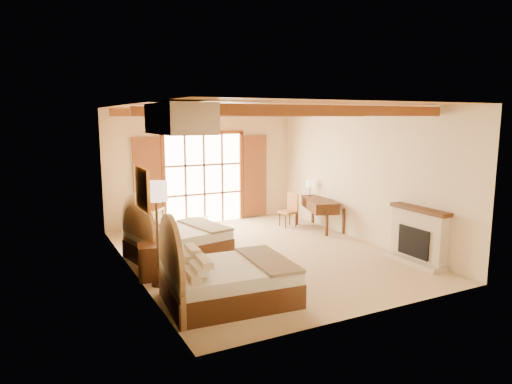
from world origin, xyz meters
TOP-DOWN VIEW (x-y plane):
  - floor at (0.00, 0.00)m, footprint 7.00×7.00m
  - wall_back at (0.00, 3.50)m, footprint 5.50×0.00m
  - wall_left at (-2.75, 0.00)m, footprint 0.00×7.00m
  - wall_right at (2.75, 0.00)m, footprint 0.00×7.00m
  - ceiling at (0.00, 0.00)m, footprint 7.00×7.00m
  - ceiling_beams at (0.00, 0.00)m, footprint 5.39×4.60m
  - french_doors at (0.00, 3.44)m, footprint 3.95×0.08m
  - fireplace at (2.60, -2.00)m, footprint 0.46×1.40m
  - painting at (-2.70, -0.75)m, footprint 0.06×0.95m
  - canopy_valance at (-2.40, -2.00)m, footprint 0.70×1.40m
  - bed_near at (-1.81, -2.07)m, footprint 2.13×1.67m
  - bed_far at (-1.79, 0.67)m, footprint 2.21×1.82m
  - nightstand at (-2.48, -0.43)m, footprint 0.63×0.63m
  - floor_lamp at (-2.50, -0.86)m, footprint 0.40×0.40m
  - armchair at (-1.79, 2.95)m, footprint 1.02×1.02m
  - ottoman at (-0.59, 2.34)m, footprint 0.66×0.66m
  - desk at (2.46, 1.31)m, footprint 1.09×1.64m
  - desk_chair at (1.88, 1.93)m, footprint 0.48×0.47m
  - desk_lamp at (2.54, 1.89)m, footprint 0.21×0.21m

SIDE VIEW (x-z plane):
  - floor at x=0.00m, z-range 0.00..0.00m
  - ottoman at x=-0.59m, z-range 0.00..0.38m
  - desk_chair at x=1.88m, z-range -0.18..0.75m
  - nightstand at x=-2.48m, z-range 0.00..0.65m
  - armchair at x=-1.79m, z-range 0.00..0.67m
  - bed_far at x=-1.79m, z-range -0.25..1.03m
  - bed_near at x=-1.81m, z-range -0.26..1.07m
  - desk at x=2.46m, z-range 0.03..0.85m
  - fireplace at x=2.60m, z-range -0.07..1.09m
  - desk_lamp at x=2.54m, z-range 0.93..1.35m
  - french_doors at x=0.00m, z-range -0.05..2.55m
  - floor_lamp at x=-2.50m, z-range 0.66..2.53m
  - wall_back at x=0.00m, z-range -1.15..4.35m
  - wall_left at x=-2.75m, z-range -1.90..5.10m
  - wall_right at x=2.75m, z-range -1.90..5.10m
  - painting at x=-2.70m, z-range 1.38..2.12m
  - canopy_valance at x=-2.40m, z-range 2.73..3.18m
  - ceiling_beams at x=0.00m, z-range 2.99..3.17m
  - ceiling at x=0.00m, z-range 3.20..3.20m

